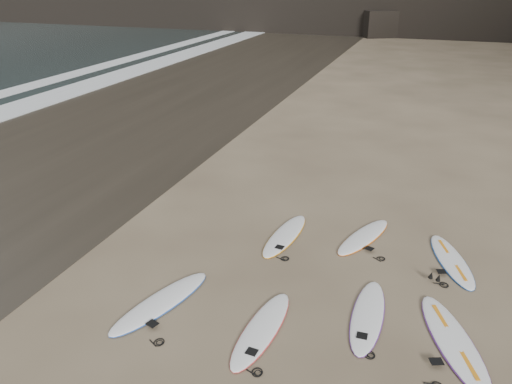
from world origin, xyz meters
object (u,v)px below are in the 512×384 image
at_px(surfboard_0, 161,302).
at_px(surfboard_2, 368,315).
at_px(surfboard_7, 452,260).
at_px(surfboard_6, 364,236).
at_px(surfboard_3, 453,341).
at_px(surfboard_5, 285,235).
at_px(surfboard_1, 262,329).

xyz_separation_m(surfboard_0, surfboard_2, (3.93, 0.96, -0.00)).
bearing_deg(surfboard_7, surfboard_0, -165.68).
bearing_deg(surfboard_7, surfboard_6, 148.66).
relative_size(surfboard_3, surfboard_5, 1.11).
relative_size(surfboard_3, surfboard_7, 1.13).
bearing_deg(surfboard_5, surfboard_1, -74.55).
xyz_separation_m(surfboard_1, surfboard_5, (-0.61, 3.54, 0.00)).
xyz_separation_m(surfboard_3, surfboard_6, (-2.07, 3.29, -0.01)).
bearing_deg(surfboard_2, surfboard_5, 132.92).
xyz_separation_m(surfboard_6, surfboard_7, (2.05, -0.44, 0.00)).
distance_m(surfboard_3, surfboard_7, 2.85).
relative_size(surfboard_3, surfboard_6, 1.16).
distance_m(surfboard_0, surfboard_3, 5.51).
bearing_deg(surfboard_1, surfboard_5, 103.88).
bearing_deg(surfboard_5, surfboard_7, 7.82).
distance_m(surfboard_3, surfboard_5, 4.76).
xyz_separation_m(surfboard_2, surfboard_5, (-2.39, 2.49, 0.00)).
height_order(surfboard_3, surfboard_7, surfboard_3).
relative_size(surfboard_2, surfboard_3, 0.89).
bearing_deg(surfboard_6, surfboard_1, -86.60).
relative_size(surfboard_1, surfboard_7, 1.01).
bearing_deg(surfboard_0, surfboard_5, 82.89).
distance_m(surfboard_1, surfboard_2, 2.07).
height_order(surfboard_0, surfboard_3, surfboard_3).
relative_size(surfboard_1, surfboard_5, 1.00).
height_order(surfboard_1, surfboard_2, same).
bearing_deg(surfboard_1, surfboard_6, 77.35).
bearing_deg(surfboard_5, surfboard_0, -108.35).
xyz_separation_m(surfboard_0, surfboard_1, (2.15, -0.09, -0.00)).
bearing_deg(surfboard_6, surfboard_3, -37.62).
distance_m(surfboard_0, surfboard_2, 4.04).
relative_size(surfboard_0, surfboard_3, 0.96).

